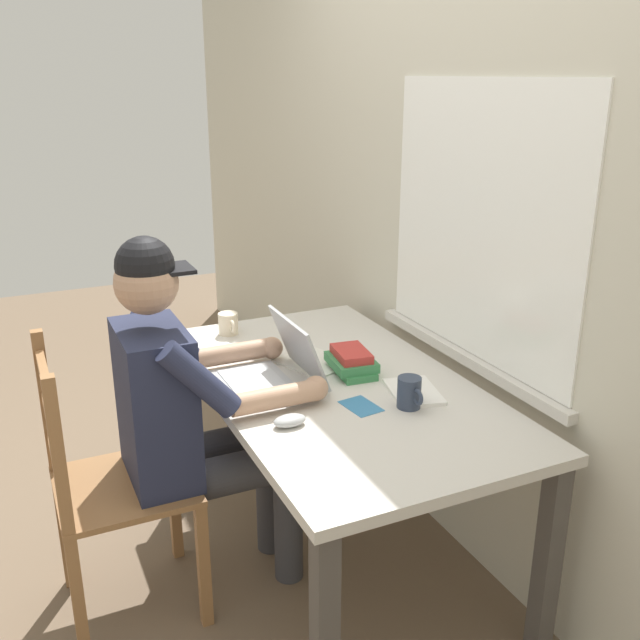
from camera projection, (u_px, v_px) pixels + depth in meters
name	position (u px, v px, depth m)	size (l,w,h in m)	color
ground_plane	(335.00, 558.00, 2.62)	(8.00, 8.00, 0.00)	brown
back_wall	(468.00, 197.00, 2.39)	(6.00, 0.08, 2.60)	beige
desk	(336.00, 404.00, 2.41)	(1.45, 0.82, 0.71)	beige
seated_person	(190.00, 406.00, 2.26)	(0.50, 0.60, 1.25)	#232842
wooden_chair	(107.00, 487.00, 2.23)	(0.42, 0.42, 0.94)	olive
laptop	(273.00, 370.00, 2.35)	(0.33, 0.31, 0.22)	#ADAFB2
computer_mouse	(290.00, 421.00, 2.08)	(0.06, 0.10, 0.03)	#ADAFB2
coffee_mug_white	(228.00, 324.00, 2.81)	(0.12, 0.08, 0.09)	beige
coffee_mug_dark	(410.00, 393.00, 2.19)	(0.11, 0.07, 0.10)	#2D384C
book_stack_main	(352.00, 362.00, 2.45)	(0.21, 0.16, 0.08)	#38844C
paper_pile_near_laptop	(414.00, 392.00, 2.30)	(0.21, 0.15, 0.01)	white
paper_pile_back_corner	(315.00, 362.00, 2.54)	(0.24, 0.20, 0.01)	silver
landscape_photo_print	(361.00, 406.00, 2.21)	(0.13, 0.09, 0.00)	teal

